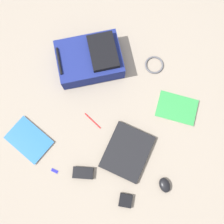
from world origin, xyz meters
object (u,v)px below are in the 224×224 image
at_px(earbud_pouch, 126,201).
at_px(backpack, 91,59).
at_px(book_comic, 177,108).
at_px(computer_mouse, 165,185).
at_px(power_brick, 83,173).
at_px(usb_stick, 55,171).
at_px(pen_black, 93,121).
at_px(book_red, 29,140).
at_px(laptop, 127,152).
at_px(cable_coil, 154,65).

bearing_deg(earbud_pouch, backpack, -146.21).
xyz_separation_m(book_comic, computer_mouse, (0.50, 0.07, 0.01)).
bearing_deg(computer_mouse, earbud_pouch, -178.72).
distance_m(power_brick, usb_stick, 0.18).
distance_m(backpack, pen_black, 0.41).
bearing_deg(book_red, backpack, 163.24).
relative_size(backpack, pen_black, 3.60).
distance_m(laptop, cable_coil, 0.63).
distance_m(book_comic, power_brick, 0.75).
distance_m(computer_mouse, usb_stick, 0.70).
distance_m(computer_mouse, pen_black, 0.61).
height_order(computer_mouse, pen_black, computer_mouse).
xyz_separation_m(pen_black, usb_stick, (0.39, -0.11, -0.00)).
xyz_separation_m(backpack, computer_mouse, (0.61, 0.72, -0.05)).
relative_size(book_comic, usb_stick, 6.18).
bearing_deg(earbud_pouch, cable_coil, -173.35).
xyz_separation_m(book_red, earbud_pouch, (0.14, 0.71, 0.01)).
relative_size(backpack, cable_coil, 4.02).
bearing_deg(book_comic, usb_stick, -43.11).
relative_size(computer_mouse, power_brick, 0.73).
xyz_separation_m(book_comic, earbud_pouch, (0.67, -0.13, 0.01)).
bearing_deg(usb_stick, computer_mouse, 102.68).
bearing_deg(book_red, earbud_pouch, 78.73).
relative_size(book_red, power_brick, 2.52).
relative_size(pen_black, earbud_pouch, 1.84).
relative_size(cable_coil, power_brick, 1.01).
relative_size(cable_coil, usb_stick, 2.93).
height_order(backpack, laptop, backpack).
xyz_separation_m(computer_mouse, usb_stick, (0.15, -0.68, -0.02)).
height_order(cable_coil, power_brick, power_brick).
bearing_deg(laptop, earbud_pouch, 17.15).
height_order(backpack, power_brick, backpack).
relative_size(laptop, pen_black, 2.37).
relative_size(book_red, pen_black, 2.23).
xyz_separation_m(book_red, cable_coil, (-0.77, 0.61, -0.00)).
distance_m(backpack, computer_mouse, 0.95).
bearing_deg(computer_mouse, power_brick, 152.28).
bearing_deg(power_brick, book_red, -100.59).
relative_size(book_red, computer_mouse, 3.46).
relative_size(backpack, book_comic, 1.90).
bearing_deg(book_comic, backpack, -99.63).
bearing_deg(earbud_pouch, book_comic, 169.14).
bearing_deg(usb_stick, power_brick, 106.01).
distance_m(book_comic, cable_coil, 0.34).
bearing_deg(computer_mouse, pen_black, 118.52).
xyz_separation_m(power_brick, earbud_pouch, (0.07, 0.31, -0.00)).
height_order(power_brick, pen_black, power_brick).
relative_size(laptop, book_red, 1.06).
height_order(book_red, earbud_pouch, earbud_pouch).
distance_m(book_comic, book_red, 0.99).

